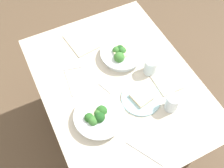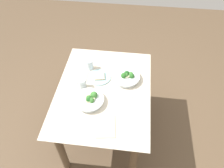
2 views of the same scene
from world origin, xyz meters
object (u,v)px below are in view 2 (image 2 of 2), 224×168
(broccoli_bowl_far, at_px, (90,100))
(fork_by_near_bowl, at_px, (123,110))
(fork_by_far_bowl, at_px, (113,89))
(napkin_folded_upper, at_px, (80,78))
(water_glass_side, at_px, (82,83))
(broccoli_bowl_near, at_px, (126,77))
(water_glass_center, at_px, (90,65))
(table_knife_left, at_px, (116,60))
(bread_side_plate, at_px, (99,77))
(table_knife_right, at_px, (131,103))
(napkin_folded_lower, at_px, (106,126))

(broccoli_bowl_far, distance_m, fork_by_near_bowl, 0.30)
(fork_by_far_bowl, distance_m, napkin_folded_upper, 0.35)
(water_glass_side, relative_size, napkin_folded_upper, 0.60)
(broccoli_bowl_near, bearing_deg, water_glass_center, 73.97)
(broccoli_bowl_far, relative_size, table_knife_left, 1.23)
(broccoli_bowl_near, xyz_separation_m, fork_by_near_bowl, (-0.37, -0.00, -0.03))
(broccoli_bowl_far, xyz_separation_m, broccoli_bowl_near, (0.31, -0.29, 0.00))
(bread_side_plate, bearing_deg, napkin_folded_upper, 100.87)
(broccoli_bowl_near, xyz_separation_m, table_knife_right, (-0.28, -0.06, -0.03))
(water_glass_center, xyz_separation_m, fork_by_far_bowl, (-0.25, -0.26, -0.05))
(water_glass_side, distance_m, napkin_folded_upper, 0.12)
(broccoli_bowl_far, bearing_deg, table_knife_left, -16.57)
(fork_by_far_bowl, bearing_deg, napkin_folded_lower, 156.55)
(table_knife_right, bearing_deg, water_glass_side, -99.16)
(table_knife_right, height_order, napkin_folded_upper, napkin_folded_upper)
(broccoli_bowl_near, distance_m, bread_side_plate, 0.26)
(bread_side_plate, relative_size, fork_by_far_bowl, 2.06)
(table_knife_right, bearing_deg, broccoli_bowl_near, -160.74)
(fork_by_far_bowl, xyz_separation_m, napkin_folded_upper, (0.10, 0.33, 0.00))
(water_glass_side, relative_size, table_knife_left, 0.47)
(fork_by_near_bowl, xyz_separation_m, napkin_folded_lower, (-0.17, 0.12, 0.00))
(broccoli_bowl_far, distance_m, bread_side_plate, 0.31)
(table_knife_left, bearing_deg, table_knife_right, -11.20)
(fork_by_near_bowl, height_order, table_knife_left, same)
(fork_by_near_bowl, bearing_deg, water_glass_center, -41.43)
(broccoli_bowl_near, bearing_deg, fork_by_far_bowl, 142.66)
(bread_side_plate, height_order, table_knife_left, bread_side_plate)
(water_glass_center, relative_size, table_knife_left, 0.49)
(water_glass_center, relative_size, fork_by_near_bowl, 0.99)
(napkin_folded_upper, bearing_deg, water_glass_center, -25.39)
(napkin_folded_upper, xyz_separation_m, napkin_folded_lower, (-0.49, -0.32, 0.00))
(fork_by_far_bowl, distance_m, fork_by_near_bowl, 0.25)
(broccoli_bowl_far, xyz_separation_m, table_knife_right, (0.04, -0.35, -0.03))
(table_knife_left, relative_size, table_knife_right, 1.14)
(napkin_folded_upper, bearing_deg, napkin_folded_lower, -146.88)
(water_glass_side, distance_m, fork_by_near_bowl, 0.45)
(broccoli_bowl_far, distance_m, water_glass_side, 0.20)
(table_knife_right, bearing_deg, napkin_folded_lower, -28.47)
(fork_by_far_bowl, relative_size, napkin_folded_lower, 0.50)
(water_glass_side, height_order, napkin_folded_upper, water_glass_side)
(broccoli_bowl_far, relative_size, bread_side_plate, 1.19)
(broccoli_bowl_near, distance_m, table_knife_right, 0.29)
(broccoli_bowl_near, bearing_deg, bread_side_plate, 92.12)
(broccoli_bowl_far, height_order, fork_by_near_bowl, broccoli_bowl_far)
(broccoli_bowl_far, distance_m, table_knife_right, 0.36)
(fork_by_near_bowl, relative_size, napkin_folded_lower, 0.49)
(broccoli_bowl_far, height_order, broccoli_bowl_near, broccoli_bowl_far)
(water_glass_center, height_order, water_glass_side, water_glass_center)
(fork_by_far_bowl, relative_size, table_knife_left, 0.50)
(water_glass_center, distance_m, fork_by_near_bowl, 0.60)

